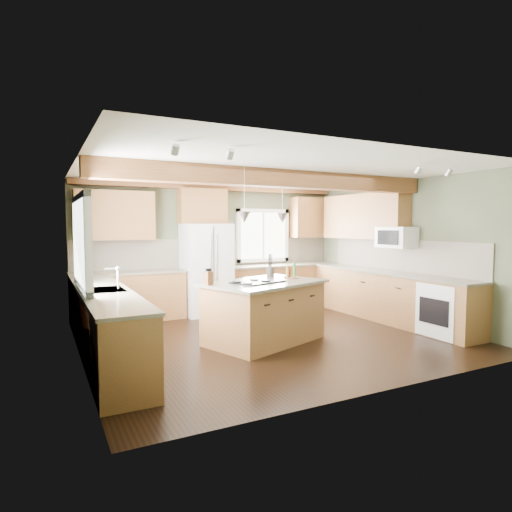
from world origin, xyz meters
name	(u,v)px	position (x,y,z in m)	size (l,w,h in m)	color
floor	(271,337)	(0.00, 0.00, 0.00)	(5.60, 5.60, 0.00)	black
ceiling	(272,171)	(0.00, 0.00, 2.60)	(5.60, 5.60, 0.00)	silver
wall_back	(213,248)	(0.00, 2.50, 1.30)	(5.60, 5.60, 0.00)	#454A34
wall_left	(79,262)	(-2.80, 0.00, 1.30)	(5.00, 5.00, 0.00)	#454A34
wall_right	(403,251)	(2.80, 0.00, 1.30)	(5.00, 5.00, 0.00)	#454A34
ceiling_beam	(278,179)	(0.00, -0.19, 2.47)	(5.55, 0.26, 0.26)	brown
soffit_trim	(215,188)	(0.00, 2.40, 2.54)	(5.55, 0.20, 0.10)	brown
backsplash_back	(214,252)	(0.00, 2.48, 1.21)	(5.58, 0.03, 0.58)	brown
backsplash_right	(400,255)	(2.78, 0.05, 1.21)	(0.03, 3.70, 0.58)	brown
base_cab_back_left	(129,297)	(-1.79, 2.20, 0.44)	(2.02, 0.60, 0.88)	brown
counter_back_left	(129,273)	(-1.79, 2.20, 0.90)	(2.06, 0.64, 0.04)	#484335
base_cab_back_right	(282,286)	(1.49, 2.20, 0.44)	(2.62, 0.60, 0.88)	brown
counter_back_right	(282,265)	(1.49, 2.20, 0.90)	(2.66, 0.64, 0.04)	#484335
base_cab_left	(105,325)	(-2.50, 0.05, 0.44)	(0.60, 3.70, 0.88)	brown
counter_left	(104,291)	(-2.50, 0.05, 0.90)	(0.64, 3.74, 0.04)	#484335
base_cab_right	(388,297)	(2.50, 0.05, 0.44)	(0.60, 3.70, 0.88)	brown
counter_right	(388,272)	(2.50, 0.05, 0.90)	(0.64, 3.74, 0.04)	#484335
upper_cab_back_left	(115,215)	(-1.99, 2.33, 1.95)	(1.40, 0.35, 0.90)	brown
upper_cab_over_fridge	(202,206)	(-0.30, 2.33, 2.15)	(0.96, 0.35, 0.70)	brown
upper_cab_right	(363,216)	(2.62, 0.90, 1.95)	(0.35, 2.20, 0.90)	brown
upper_cab_back_corner	(310,218)	(2.30, 2.33, 1.95)	(0.90, 0.35, 0.90)	brown
window_left	(80,242)	(-2.78, 0.05, 1.55)	(0.04, 1.60, 1.05)	white
window_back	(262,235)	(1.15, 2.48, 1.55)	(1.10, 0.04, 1.00)	white
sink	(104,291)	(-2.50, 0.05, 0.91)	(0.50, 0.65, 0.03)	#262628
faucet	(118,279)	(-2.32, 0.05, 1.05)	(0.02, 0.02, 0.28)	#B2B2B7
dishwasher	(123,352)	(-2.49, -1.25, 0.43)	(0.60, 0.60, 0.84)	white
oven	(447,310)	(2.49, -1.25, 0.43)	(0.60, 0.72, 0.84)	white
microwave	(396,237)	(2.58, -0.05, 1.55)	(0.40, 0.70, 0.38)	white
pendant_left	(244,217)	(-0.63, -0.33, 1.88)	(0.18, 0.18, 0.16)	#B2B2B7
pendant_right	(282,218)	(0.16, -0.05, 1.88)	(0.18, 0.18, 0.16)	#B2B2B7
refrigerator	(206,269)	(-0.30, 2.12, 0.90)	(0.90, 0.74, 1.80)	white
island	(264,313)	(-0.23, -0.19, 0.44)	(1.69, 1.03, 0.88)	olive
island_top	(264,283)	(-0.23, -0.19, 0.90)	(1.80, 1.14, 0.04)	#484335
cooktop	(258,282)	(-0.37, -0.24, 0.93)	(0.73, 0.49, 0.02)	black
knife_block	(208,278)	(-1.10, -0.13, 1.01)	(0.11, 0.09, 0.19)	brown
utensil_crock	(270,272)	(0.12, 0.26, 1.01)	(0.13, 0.13, 0.17)	#433E36
bottle_tray	(291,271)	(0.38, 0.02, 1.04)	(0.25, 0.25, 0.23)	brown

